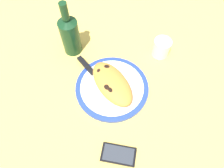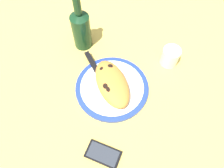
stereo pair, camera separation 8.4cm
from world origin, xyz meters
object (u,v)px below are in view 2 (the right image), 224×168
at_px(wine_bottle, 81,29).
at_px(calzone, 113,83).
at_px(smartphone, 103,154).
at_px(water_glass, 170,57).
at_px(knife, 95,68).
at_px(plate, 112,88).
at_px(fork, 126,80).

bearing_deg(wine_bottle, calzone, -157.42).
bearing_deg(smartphone, calzone, -14.14).
bearing_deg(water_glass, knife, 91.16).
relative_size(plate, calzone, 1.19).
bearing_deg(knife, wine_bottle, 14.91).
height_order(smartphone, water_glass, water_glass).
height_order(fork, wine_bottle, wine_bottle).
bearing_deg(calzone, wine_bottle, 22.58).
bearing_deg(plate, smartphone, 166.32).
xyz_separation_m(plate, wine_bottle, (0.25, 0.10, 0.09)).
bearing_deg(water_glass, plate, 111.42).
bearing_deg(knife, water_glass, -88.84).
distance_m(fork, wine_bottle, 0.29).
relative_size(calzone, fork, 1.42).
distance_m(fork, smartphone, 0.30).
bearing_deg(wine_bottle, fork, -145.03).
xyz_separation_m(calzone, water_glass, (0.10, -0.26, -0.01)).
height_order(water_glass, wine_bottle, wine_bottle).
bearing_deg(water_glass, fork, 112.13).
distance_m(knife, smartphone, 0.35).
bearing_deg(fork, calzone, 110.25).
relative_size(plate, knife, 1.20).
relative_size(knife, water_glass, 3.03).
distance_m(smartphone, water_glass, 0.48).
relative_size(calzone, knife, 1.01).
bearing_deg(calzone, plate, 68.43).
xyz_separation_m(smartphone, water_glass, (0.36, -0.32, 0.03)).
relative_size(calzone, smartphone, 1.82).
relative_size(fork, smartphone, 1.28).
xyz_separation_m(plate, fork, (0.02, -0.06, 0.01)).
distance_m(calzone, fork, 0.06).
relative_size(plate, water_glass, 3.65).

